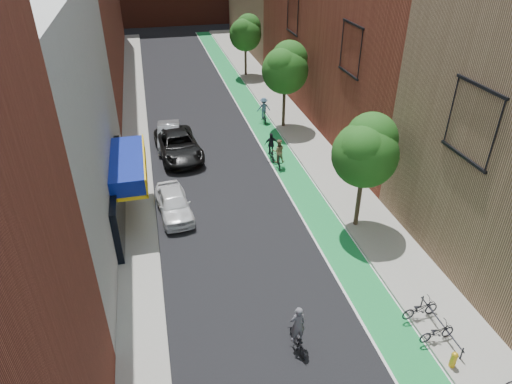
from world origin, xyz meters
TOP-DOWN VIEW (x-y plane):
  - bike_lane at (4.00, 26.00)m, footprint 2.00×68.00m
  - sidewalk_left at (-6.00, 26.00)m, footprint 2.00×68.00m
  - sidewalk_right at (6.50, 26.00)m, footprint 3.00×68.00m
  - building_left_white at (-11.00, 14.00)m, footprint 8.00×20.00m
  - tree_near at (5.65, 10.02)m, footprint 3.40×3.36m
  - tree_mid at (5.65, 24.02)m, footprint 3.55×3.53m
  - tree_far at (5.65, 38.02)m, footprint 3.30×3.25m
  - parked_car_white at (-3.94, 13.49)m, footprint 2.13×4.44m
  - parked_car_black at (-3.00, 20.84)m, footprint 3.33×6.20m
  - parked_car_silver at (-3.50, 22.87)m, footprint 1.92×4.64m
  - cyclist_lead at (-0.06, 2.91)m, footprint 0.67×1.58m
  - cyclist_lane_near at (3.37, 17.59)m, footprint 0.88×1.65m
  - cyclist_lane_mid at (3.20, 18.80)m, footprint 0.96×1.56m
  - cyclist_lane_far at (4.37, 25.47)m, footprint 1.11×1.69m
  - parked_bike_near at (5.40, 1.87)m, footprint 1.59×0.65m
  - parked_bike_far at (5.40, 3.13)m, footprint 1.71×0.70m
  - fire_hydrant at (5.30, 0.60)m, footprint 0.25×0.25m

SIDE VIEW (x-z plane):
  - bike_lane at x=4.00m, z-range 0.00..0.01m
  - sidewalk_left at x=-6.00m, z-range 0.00..0.15m
  - sidewalk_right at x=6.50m, z-range 0.00..0.15m
  - fire_hydrant at x=5.30m, z-range 0.17..0.90m
  - parked_bike_near at x=5.40m, z-range 0.15..0.97m
  - parked_bike_far at x=5.40m, z-range 0.15..1.03m
  - parked_car_white at x=-3.94m, z-range 0.00..1.46m
  - cyclist_lead at x=-0.06m, z-range -0.31..1.78m
  - parked_car_silver at x=-3.50m, z-range 0.00..1.49m
  - cyclist_lane_mid at x=3.20m, z-range -0.22..1.72m
  - parked_car_black at x=-3.00m, z-range 0.00..1.65m
  - cyclist_lane_near at x=3.37m, z-range -0.14..1.86m
  - cyclist_lane_far at x=4.37m, z-range -0.11..1.93m
  - tree_far at x=5.65m, z-range 1.40..7.60m
  - tree_near at x=5.65m, z-range 1.45..7.87m
  - tree_mid at x=5.65m, z-range 1.52..8.26m
  - building_left_white at x=-11.00m, z-range 0.00..12.00m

